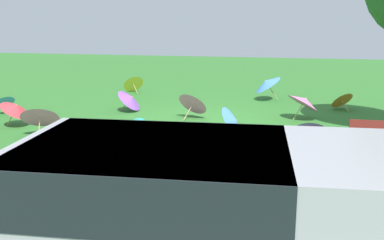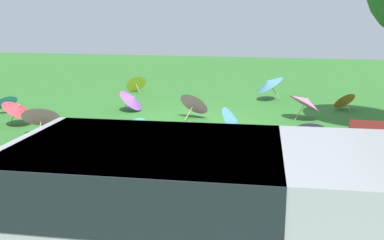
# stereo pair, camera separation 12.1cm
# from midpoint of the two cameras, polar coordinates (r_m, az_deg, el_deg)

# --- Properties ---
(ground) EXTENTS (40.00, 40.00, 0.00)m
(ground) POSITION_cam_midpoint_polar(r_m,az_deg,el_deg) (11.81, 1.10, -0.31)
(ground) COLOR #2D6B28
(van_dark) EXTENTS (4.71, 2.37, 1.53)m
(van_dark) POSITION_cam_midpoint_polar(r_m,az_deg,el_deg) (4.47, 4.92, -11.10)
(van_dark) COLOR #99999E
(van_dark) RESTS_ON ground
(parasol_red_0) EXTENTS (0.73, 0.75, 0.75)m
(parasol_red_0) POSITION_cam_midpoint_polar(r_m,az_deg,el_deg) (12.17, -21.23, 1.51)
(parasol_red_0) COLOR tan
(parasol_red_0) RESTS_ON ground
(parasol_pink_0) EXTENTS (1.12, 1.08, 0.87)m
(parasol_pink_0) POSITION_cam_midpoint_polar(r_m,az_deg,el_deg) (11.08, -18.49, 0.78)
(parasol_pink_0) COLOR tan
(parasol_pink_0) RESTS_ON ground
(parasol_pink_1) EXTENTS (1.21, 1.23, 0.82)m
(parasol_pink_1) POSITION_cam_midpoint_polar(r_m,az_deg,el_deg) (12.44, 14.70, 2.34)
(parasol_pink_1) COLOR tan
(parasol_pink_1) RESTS_ON ground
(parasol_blue_0) EXTENTS (1.05, 1.09, 0.93)m
(parasol_blue_0) POSITION_cam_midpoint_polar(r_m,az_deg,el_deg) (15.07, 10.10, 4.70)
(parasol_blue_0) COLOR tan
(parasol_blue_0) RESTS_ON ground
(parasol_pink_2) EXTENTS (1.04, 0.96, 0.82)m
(parasol_pink_2) POSITION_cam_midpoint_polar(r_m,az_deg,el_deg) (12.26, 0.70, 2.33)
(parasol_pink_2) COLOR tan
(parasol_pink_2) RESTS_ON ground
(parasol_purple_0) EXTENTS (0.81, 0.78, 0.75)m
(parasol_purple_0) POSITION_cam_midpoint_polar(r_m,az_deg,el_deg) (9.64, 15.26, -1.44)
(parasol_purple_0) COLOR tan
(parasol_purple_0) RESTS_ON ground
(parasol_purple_1) EXTENTS (0.73, 0.82, 0.71)m
(parasol_purple_1) POSITION_cam_midpoint_polar(r_m,az_deg,el_deg) (13.28, -7.41, 2.73)
(parasol_purple_1) COLOR tan
(parasol_purple_1) RESTS_ON ground
(parasol_yellow_0) EXTENTS (0.94, 0.92, 0.70)m
(parasol_yellow_0) POSITION_cam_midpoint_polar(r_m,az_deg,el_deg) (16.67, -7.06, 4.76)
(parasol_yellow_0) COLOR tan
(parasol_yellow_0) RESTS_ON ground
(parasol_orange_1) EXTENTS (0.89, 0.87, 0.62)m
(parasol_orange_1) POSITION_cam_midpoint_polar(r_m,az_deg,el_deg) (14.12, 19.10, 2.52)
(parasol_orange_1) COLOR tan
(parasol_orange_1) RESTS_ON ground
(parasol_blue_1) EXTENTS (0.84, 0.87, 0.64)m
(parasol_blue_1) POSITION_cam_midpoint_polar(r_m,az_deg,el_deg) (13.92, -22.65, 2.30)
(parasol_blue_1) COLOR tan
(parasol_blue_1) RESTS_ON ground
(parasol_teal_1) EXTENTS (0.77, 0.76, 0.58)m
(parasol_teal_1) POSITION_cam_midpoint_polar(r_m,az_deg,el_deg) (10.07, -7.24, -0.52)
(parasol_teal_1) COLOR tan
(parasol_teal_1) RESTS_ON ground
(parasol_blue_2) EXTENTS (0.73, 0.88, 0.77)m
(parasol_blue_2) POSITION_cam_midpoint_polar(r_m,az_deg,el_deg) (10.28, 5.84, -0.22)
(parasol_blue_2) COLOR tan
(parasol_blue_2) RESTS_ON ground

